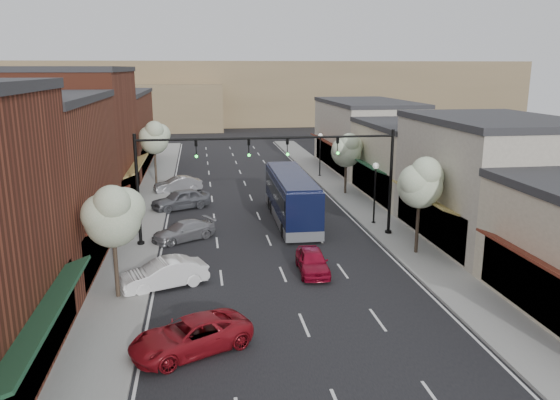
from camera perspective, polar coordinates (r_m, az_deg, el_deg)
name	(u,v)px	position (r m, az deg, el deg)	size (l,w,h in m)	color
ground	(289,289)	(27.73, 0.94, -9.27)	(160.00, 160.00, 0.00)	black
sidewalk_left	(149,205)	(45.18, -13.55, -0.47)	(2.80, 73.00, 0.15)	gray
sidewalk_right	(351,197)	(46.72, 7.41, 0.27)	(2.80, 73.00, 0.15)	gray
curb_left	(166,204)	(45.07, -11.78, -0.40)	(0.25, 73.00, 0.17)	gray
curb_right	(335,198)	(46.36, 5.75, 0.21)	(0.25, 73.00, 0.17)	gray
bldg_left_midnear	(17,182)	(33.33, -25.82, 1.66)	(10.14, 14.10, 9.40)	brown
bldg_left_midfar	(71,138)	(46.60, -20.97, 6.11)	(10.14, 14.10, 10.90)	brown
bldg_left_far	(105,131)	(62.36, -17.80, 6.89)	(10.14, 18.10, 8.40)	brown
bldg_right_midnear	(489,181)	(36.63, 21.02, 1.89)	(9.14, 12.10, 7.90)	#BEB5A3
bldg_right_midfar	(415,161)	(47.37, 13.89, 3.98)	(9.14, 12.10, 6.40)	beige
bldg_right_far	(365,135)	(60.36, 8.92, 6.70)	(9.14, 16.10, 7.40)	#BEB5A3
hill_far	(218,92)	(115.37, -6.51, 11.18)	(120.00, 30.00, 12.00)	#7A6647
hill_near	(81,107)	(105.48, -20.10, 9.14)	(50.00, 20.00, 8.00)	#7A6647
signal_mast_right	(356,167)	(35.16, 7.91, 3.41)	(8.22, 0.46, 7.00)	black
signal_mast_left	(177,172)	(33.79, -10.74, 2.88)	(8.22, 0.46, 7.00)	black
tree_right_near	(421,181)	(32.35, 14.55, 1.90)	(2.85, 2.65, 5.95)	#47382B
tree_right_far	(347,149)	(47.34, 7.02, 5.28)	(2.85, 2.65, 5.43)	#47382B
tree_left_near	(113,214)	(26.29, -17.05, -1.45)	(2.85, 2.65, 5.69)	#47382B
tree_left_far	(154,137)	(51.67, -12.99, 6.42)	(2.85, 2.65, 6.13)	#47382B
lamp_post_near	(375,183)	(38.45, 9.91, 1.75)	(0.44, 0.44, 4.44)	black
lamp_post_far	(320,148)	(55.08, 4.22, 5.48)	(0.44, 0.44, 4.44)	black
coach_bus	(291,197)	(39.12, 1.20, 0.35)	(2.64, 11.31, 3.45)	black
red_hatchback	(312,261)	(29.64, 3.40, -6.38)	(1.55, 3.85, 1.31)	maroon
parked_car_a	(191,336)	(22.12, -9.33, -13.81)	(2.21, 4.79, 1.33)	maroon
parked_car_b	(164,274)	(28.26, -12.05, -7.56)	(1.52, 4.37, 1.44)	white
parked_car_c	(184,231)	(35.56, -10.04, -3.20)	(1.72, 4.23, 1.23)	gray
parked_car_d	(181,199)	(43.35, -10.33, 0.07)	(1.86, 4.61, 1.57)	slate
parked_car_e	(178,184)	(49.41, -10.61, 1.61)	(1.45, 4.17, 1.37)	#A6A7AC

